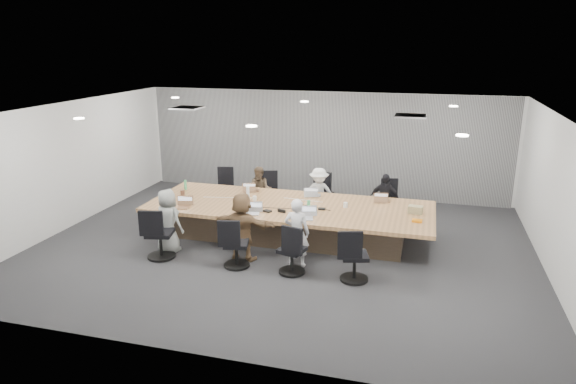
% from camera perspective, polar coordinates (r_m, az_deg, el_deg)
% --- Properties ---
extents(floor, '(10.00, 8.00, 0.00)m').
position_cam_1_polar(floor, '(10.68, -0.57, -6.00)').
color(floor, '#2C2C2F').
rests_on(floor, ground).
extents(ceiling, '(10.00, 8.00, 0.00)m').
position_cam_1_polar(ceiling, '(9.95, -0.62, 9.08)').
color(ceiling, white).
rests_on(ceiling, wall_back).
extents(wall_back, '(10.00, 0.00, 2.80)m').
position_cam_1_polar(wall_back, '(14.02, 3.92, 5.38)').
color(wall_back, beige).
rests_on(wall_back, ground).
extents(wall_front, '(10.00, 0.00, 2.80)m').
position_cam_1_polar(wall_front, '(6.68, -10.14, -7.39)').
color(wall_front, beige).
rests_on(wall_front, ground).
extents(wall_left, '(0.00, 8.00, 2.80)m').
position_cam_1_polar(wall_left, '(12.52, -23.20, 2.75)').
color(wall_left, beige).
rests_on(wall_left, ground).
extents(wall_right, '(0.00, 8.00, 2.80)m').
position_cam_1_polar(wall_right, '(10.12, 27.78, -0.83)').
color(wall_right, beige).
rests_on(wall_right, ground).
extents(curtain, '(9.80, 0.04, 2.80)m').
position_cam_1_polar(curtain, '(13.94, 3.85, 5.32)').
color(curtain, gray).
rests_on(curtain, ground).
extents(conference_table, '(6.00, 2.20, 0.74)m').
position_cam_1_polar(conference_table, '(10.98, 0.14, -3.11)').
color(conference_table, '#4F3E2F').
rests_on(conference_table, ground).
extents(chair_0, '(0.63, 0.63, 0.76)m').
position_cam_1_polar(chair_0, '(13.24, -7.45, 0.07)').
color(chair_0, black).
rests_on(chair_0, ground).
extents(chair_1, '(0.62, 0.62, 0.73)m').
position_cam_1_polar(chair_1, '(12.84, -2.59, -0.39)').
color(chair_1, black).
rests_on(chair_1, ground).
extents(chair_2, '(0.64, 0.64, 0.83)m').
position_cam_1_polar(chair_2, '(12.47, 3.76, -0.66)').
color(chair_2, black).
rests_on(chair_2, ground).
extents(chair_3, '(0.61, 0.61, 0.73)m').
position_cam_1_polar(chair_3, '(12.29, 10.74, -1.44)').
color(chair_3, black).
rests_on(chair_3, ground).
extents(chair_4, '(0.68, 0.68, 0.85)m').
position_cam_1_polar(chair_4, '(10.27, -14.01, -4.90)').
color(chair_4, black).
rests_on(chair_4, ground).
extents(chair_5, '(0.62, 0.62, 0.76)m').
position_cam_1_polar(chair_5, '(9.65, -5.76, -6.16)').
color(chair_5, black).
rests_on(chair_5, ground).
extents(chair_6, '(0.62, 0.62, 0.75)m').
position_cam_1_polar(chair_6, '(9.34, 0.43, -6.89)').
color(chair_6, black).
rests_on(chair_6, ground).
extents(chair_7, '(0.65, 0.65, 0.79)m').
position_cam_1_polar(chair_7, '(9.13, 7.41, -7.48)').
color(chair_7, black).
rests_on(chair_7, ground).
extents(person_1, '(0.63, 0.52, 1.18)m').
position_cam_1_polar(person_1, '(12.46, -3.09, 0.16)').
color(person_1, brown).
rests_on(person_1, ground).
extents(laptop_1, '(0.34, 0.28, 0.02)m').
position_cam_1_polar(laptop_1, '(11.92, -3.94, 0.18)').
color(laptop_1, '#8C6647').
rests_on(laptop_1, conference_table).
extents(person_2, '(0.89, 0.63, 1.24)m').
position_cam_1_polar(person_2, '(12.09, 3.44, -0.21)').
color(person_2, silver).
rests_on(person_2, ground).
extents(laptop_2, '(0.35, 0.27, 0.02)m').
position_cam_1_polar(laptop_2, '(11.53, 2.88, -0.35)').
color(laptop_2, '#B2B2B7').
rests_on(laptop_2, conference_table).
extents(person_3, '(0.74, 0.37, 1.21)m').
position_cam_1_polar(person_3, '(11.89, 10.65, -0.83)').
color(person_3, black).
rests_on(person_3, ground).
extents(laptop_3, '(0.34, 0.26, 0.02)m').
position_cam_1_polar(laptop_3, '(11.32, 10.44, -0.93)').
color(laptop_3, '#8C6647').
rests_on(laptop_3, conference_table).
extents(person_4, '(0.71, 0.55, 1.29)m').
position_cam_1_polar(person_4, '(10.48, -13.17, -3.12)').
color(person_4, gray).
rests_on(person_4, ground).
extents(laptop_4, '(0.38, 0.30, 0.02)m').
position_cam_1_polar(laptop_4, '(10.91, -11.85, -1.68)').
color(laptop_4, '#8C6647').
rests_on(laptop_4, conference_table).
extents(person_5, '(1.29, 0.56, 1.34)m').
position_cam_1_polar(person_5, '(9.84, -5.08, -3.85)').
color(person_5, brown).
rests_on(person_5, ground).
extents(laptop_5, '(0.32, 0.25, 0.02)m').
position_cam_1_polar(laptop_5, '(10.31, -4.03, -2.43)').
color(laptop_5, '#B2B2B7').
rests_on(laptop_5, conference_table).
extents(person_6, '(0.49, 0.33, 1.32)m').
position_cam_1_polar(person_6, '(9.55, 0.98, -4.53)').
color(person_6, silver).
rests_on(person_6, ground).
extents(laptop_6, '(0.40, 0.32, 0.02)m').
position_cam_1_polar(laptop_6, '(10.02, 1.77, -2.96)').
color(laptop_6, '#B2B2B7').
rests_on(laptop_6, conference_table).
extents(bottle_green_left, '(0.06, 0.06, 0.22)m').
position_cam_1_polar(bottle_green_left, '(12.21, -11.33, 0.79)').
color(bottle_green_left, '#3C9D61').
rests_on(bottle_green_left, conference_table).
extents(bottle_green_right, '(0.07, 0.07, 0.24)m').
position_cam_1_polar(bottle_green_right, '(10.40, 2.31, -1.58)').
color(bottle_green_right, '#3C9D61').
rests_on(bottle_green_right, conference_table).
extents(bottle_clear, '(0.09, 0.09, 0.24)m').
position_cam_1_polar(bottle_clear, '(11.41, -4.49, 0.03)').
color(bottle_clear, silver).
rests_on(bottle_clear, conference_table).
extents(cup_white_far, '(0.10, 0.10, 0.11)m').
position_cam_1_polar(cup_white_far, '(11.16, -3.74, -0.71)').
color(cup_white_far, white).
rests_on(cup_white_far, conference_table).
extents(cup_white_near, '(0.10, 0.10, 0.11)m').
position_cam_1_polar(cup_white_near, '(10.75, 6.41, -1.43)').
color(cup_white_near, white).
rests_on(cup_white_near, conference_table).
extents(mug_brown, '(0.11, 0.11, 0.12)m').
position_cam_1_polar(mug_brown, '(11.78, -11.63, -0.07)').
color(mug_brown, brown).
rests_on(mug_brown, conference_table).
extents(mic_left, '(0.19, 0.16, 0.03)m').
position_cam_1_polar(mic_left, '(10.43, -2.31, -2.13)').
color(mic_left, black).
rests_on(mic_left, conference_table).
extents(mic_right, '(0.15, 0.11, 0.03)m').
position_cam_1_polar(mic_right, '(10.58, 3.77, -1.88)').
color(mic_right, black).
rests_on(mic_right, conference_table).
extents(stapler, '(0.18, 0.09, 0.06)m').
position_cam_1_polar(stapler, '(10.38, -0.72, -2.11)').
color(stapler, black).
rests_on(stapler, conference_table).
extents(canvas_bag, '(0.30, 0.21, 0.15)m').
position_cam_1_polar(canvas_bag, '(10.63, 13.98, -1.91)').
color(canvas_bag, '#9C8E60').
rests_on(canvas_bag, conference_table).
extents(snack_packet, '(0.20, 0.14, 0.04)m').
position_cam_1_polar(snack_packet, '(10.16, 14.15, -3.12)').
color(snack_packet, orange).
rests_on(snack_packet, conference_table).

